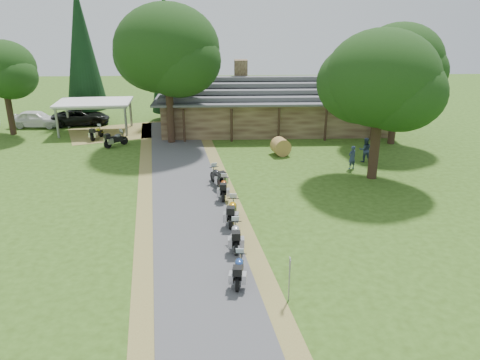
{
  "coord_description": "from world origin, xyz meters",
  "views": [
    {
      "loc": [
        1.18,
        -18.99,
        10.86
      ],
      "look_at": [
        2.16,
        5.78,
        1.6
      ],
      "focal_mm": 35.0,
      "sensor_mm": 36.0,
      "label": 1
    }
  ],
  "objects_px": {
    "motorcycle_row_a": "(239,268)",
    "motorcycle_carport_b": "(116,138)",
    "motorcycle_row_d": "(224,187)",
    "motorcycle_carport_a": "(97,132)",
    "motorcycle_row_e": "(217,176)",
    "hay_bale": "(281,147)",
    "carport": "(95,117)",
    "lodge": "(274,102)",
    "motorcycle_row_b": "(236,234)",
    "motorcycle_row_c": "(232,210)",
    "car_white_sedan": "(36,117)",
    "car_dark_suv": "(80,113)"
  },
  "relations": [
    {
      "from": "motorcycle_row_a",
      "to": "motorcycle_row_d",
      "type": "xyz_separation_m",
      "value": [
        -0.57,
        9.23,
        0.03
      ]
    },
    {
      "from": "lodge",
      "to": "motorcycle_carport_a",
      "type": "bearing_deg",
      "value": -168.25
    },
    {
      "from": "motorcycle_row_a",
      "to": "motorcycle_carport_b",
      "type": "distance_m",
      "value": 22.52
    },
    {
      "from": "lodge",
      "to": "carport",
      "type": "bearing_deg",
      "value": -177.44
    },
    {
      "from": "motorcycle_carport_a",
      "to": "motorcycle_carport_b",
      "type": "height_order",
      "value": "motorcycle_carport_b"
    },
    {
      "from": "lodge",
      "to": "car_white_sedan",
      "type": "height_order",
      "value": "lodge"
    },
    {
      "from": "motorcycle_carport_a",
      "to": "motorcycle_row_e",
      "type": "bearing_deg",
      "value": -121.95
    },
    {
      "from": "lodge",
      "to": "motorcycle_row_d",
      "type": "xyz_separation_m",
      "value": [
        -4.76,
        -16.85,
        -1.8
      ]
    },
    {
      "from": "motorcycle_row_a",
      "to": "motorcycle_row_e",
      "type": "relative_size",
      "value": 0.93
    },
    {
      "from": "carport",
      "to": "motorcycle_row_a",
      "type": "height_order",
      "value": "carport"
    },
    {
      "from": "carport",
      "to": "car_white_sedan",
      "type": "bearing_deg",
      "value": 157.85
    },
    {
      "from": "motorcycle_row_a",
      "to": "motorcycle_carport_a",
      "type": "bearing_deg",
      "value": 33.3
    },
    {
      "from": "motorcycle_carport_a",
      "to": "car_white_sedan",
      "type": "bearing_deg",
      "value": 71.94
    },
    {
      "from": "car_white_sedan",
      "to": "hay_bale",
      "type": "height_order",
      "value": "car_white_sedan"
    },
    {
      "from": "lodge",
      "to": "motorcycle_carport_a",
      "type": "xyz_separation_m",
      "value": [
        -15.65,
        -3.26,
        -1.84
      ]
    },
    {
      "from": "motorcycle_row_b",
      "to": "motorcycle_row_c",
      "type": "xyz_separation_m",
      "value": [
        -0.1,
        2.73,
        0.03
      ]
    },
    {
      "from": "motorcycle_carport_b",
      "to": "hay_bale",
      "type": "height_order",
      "value": "motorcycle_carport_b"
    },
    {
      "from": "motorcycle_row_d",
      "to": "motorcycle_carport_a",
      "type": "relative_size",
      "value": 1.08
    },
    {
      "from": "motorcycle_row_c",
      "to": "motorcycle_carport_b",
      "type": "relative_size",
      "value": 1.04
    },
    {
      "from": "motorcycle_row_b",
      "to": "motorcycle_row_c",
      "type": "relative_size",
      "value": 0.96
    },
    {
      "from": "motorcycle_row_d",
      "to": "motorcycle_carport_b",
      "type": "distance_m",
      "value": 14.27
    },
    {
      "from": "motorcycle_row_b",
      "to": "motorcycle_carport_a",
      "type": "distance_m",
      "value": 22.88
    },
    {
      "from": "lodge",
      "to": "car_dark_suv",
      "type": "xyz_separation_m",
      "value": [
        -18.47,
        2.08,
        -1.33
      ]
    },
    {
      "from": "lodge",
      "to": "motorcycle_row_e",
      "type": "xyz_separation_m",
      "value": [
        -5.15,
        -14.89,
        -1.78
      ]
    },
    {
      "from": "motorcycle_row_d",
      "to": "motorcycle_carport_b",
      "type": "height_order",
      "value": "motorcycle_carport_b"
    },
    {
      "from": "car_white_sedan",
      "to": "lodge",
      "type": "bearing_deg",
      "value": -89.65
    },
    {
      "from": "motorcycle_row_e",
      "to": "car_white_sedan",
      "type": "bearing_deg",
      "value": 24.57
    },
    {
      "from": "motorcycle_row_d",
      "to": "motorcycle_carport_a",
      "type": "bearing_deg",
      "value": 40.75
    },
    {
      "from": "car_dark_suv",
      "to": "motorcycle_carport_b",
      "type": "distance_m",
      "value": 9.13
    },
    {
      "from": "carport",
      "to": "motorcycle_carport_a",
      "type": "distance_m",
      "value": 2.73
    },
    {
      "from": "motorcycle_carport_b",
      "to": "hay_bale",
      "type": "relative_size",
      "value": 1.47
    },
    {
      "from": "lodge",
      "to": "motorcycle_row_a",
      "type": "relative_size",
      "value": 11.78
    },
    {
      "from": "car_white_sedan",
      "to": "motorcycle_row_b",
      "type": "relative_size",
      "value": 3.12
    },
    {
      "from": "car_dark_suv",
      "to": "motorcycle_row_d",
      "type": "relative_size",
      "value": 3.07
    },
    {
      "from": "motorcycle_row_c",
      "to": "motorcycle_carport_a",
      "type": "distance_m",
      "value": 20.5
    },
    {
      "from": "motorcycle_row_a",
      "to": "motorcycle_carport_b",
      "type": "relative_size",
      "value": 0.93
    },
    {
      "from": "car_white_sedan",
      "to": "hay_bale",
      "type": "xyz_separation_m",
      "value": [
        22.14,
        -9.77,
        -0.34
      ]
    },
    {
      "from": "lodge",
      "to": "motorcycle_row_c",
      "type": "xyz_separation_m",
      "value": [
        -4.34,
        -20.35,
        -1.76
      ]
    },
    {
      "from": "motorcycle_carport_a",
      "to": "carport",
      "type": "bearing_deg",
      "value": 30.26
    },
    {
      "from": "motorcycle_row_a",
      "to": "car_dark_suv",
      "type": "bearing_deg",
      "value": 33.51
    },
    {
      "from": "motorcycle_row_a",
      "to": "motorcycle_carport_b",
      "type": "height_order",
      "value": "motorcycle_carport_b"
    },
    {
      "from": "motorcycle_row_e",
      "to": "motorcycle_carport_a",
      "type": "distance_m",
      "value": 15.67
    },
    {
      "from": "motorcycle_row_d",
      "to": "motorcycle_row_b",
      "type": "bearing_deg",
      "value": -173.1
    },
    {
      "from": "lodge",
      "to": "motorcycle_row_b",
      "type": "relative_size",
      "value": 11.07
    },
    {
      "from": "motorcycle_row_a",
      "to": "motorcycle_carport_a",
      "type": "distance_m",
      "value": 25.54
    },
    {
      "from": "carport",
      "to": "motorcycle_carport_b",
      "type": "relative_size",
      "value": 3.34
    },
    {
      "from": "lodge",
      "to": "car_dark_suv",
      "type": "relative_size",
      "value": 3.67
    },
    {
      "from": "motorcycle_carport_b",
      "to": "motorcycle_row_e",
      "type": "bearing_deg",
      "value": -91.44
    },
    {
      "from": "car_dark_suv",
      "to": "motorcycle_row_b",
      "type": "xyz_separation_m",
      "value": [
        14.23,
        -25.16,
        -0.46
      ]
    },
    {
      "from": "motorcycle_row_e",
      "to": "hay_bale",
      "type": "bearing_deg",
      "value": -59.22
    }
  ]
}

